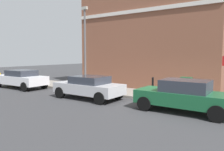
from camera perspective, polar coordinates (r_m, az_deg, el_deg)
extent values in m
plane|color=#38383A|center=(10.92, 13.65, -7.80)|extent=(80.00, 80.00, 0.00)
cube|color=gray|center=(15.52, -4.93, -3.48)|extent=(2.62, 30.00, 0.15)
cube|color=brown|center=(17.95, 12.04, 10.77)|extent=(6.68, 10.22, 8.36)
cube|color=silver|center=(15.09, 7.03, 16.56)|extent=(0.12, 10.22, 0.24)
cube|color=#195933|center=(9.91, 18.25, -5.65)|extent=(1.71, 4.05, 0.58)
cube|color=#2D333D|center=(9.80, 18.79, -2.63)|extent=(1.49, 1.95, 0.52)
cylinder|color=black|center=(9.78, 8.53, -7.33)|extent=(0.23, 0.64, 0.64)
cylinder|color=black|center=(11.18, 12.14, -5.79)|extent=(0.23, 0.64, 0.64)
cylinder|color=black|center=(8.91, 25.86, -9.07)|extent=(0.23, 0.64, 0.64)
cylinder|color=black|center=(10.43, 27.25, -7.08)|extent=(0.23, 0.64, 0.64)
cube|color=#B7B7BC|center=(12.33, -6.22, -3.33)|extent=(1.76, 4.02, 0.56)
cube|color=#2D333D|center=(12.20, -5.89, -1.16)|extent=(1.54, 1.96, 0.43)
cylinder|color=black|center=(12.82, -13.52, -4.39)|extent=(0.23, 0.64, 0.64)
cylinder|color=black|center=(13.93, -8.51, -3.52)|extent=(0.23, 0.64, 0.64)
cylinder|color=black|center=(10.85, -3.23, -6.01)|extent=(0.23, 0.64, 0.64)
cylinder|color=black|center=(12.15, 1.52, -4.77)|extent=(0.23, 0.64, 0.64)
cube|color=silver|center=(17.57, -22.93, -1.04)|extent=(1.80, 4.40, 0.61)
cube|color=#2D333D|center=(17.39, -22.70, 0.60)|extent=(1.55, 2.03, 0.45)
cylinder|color=black|center=(19.40, -23.60, -1.41)|extent=(0.23, 0.64, 0.64)
cylinder|color=black|center=(15.81, -22.03, -2.80)|extent=(0.23, 0.64, 0.64)
cylinder|color=black|center=(16.77, -17.48, -2.20)|extent=(0.23, 0.64, 0.64)
cube|color=#1E4C28|center=(12.20, 18.90, -3.09)|extent=(0.40, 0.55, 1.15)
cube|color=#333333|center=(12.29, 18.82, -5.56)|extent=(0.46, 0.61, 0.08)
cylinder|color=black|center=(12.95, 10.66, -2.86)|extent=(0.12, 0.12, 0.95)
sphere|color=black|center=(12.89, 10.70, -0.68)|extent=(0.14, 0.14, 0.14)
cylinder|color=#59595B|center=(15.80, -7.10, 6.93)|extent=(0.14, 0.14, 5.50)
cube|color=#A5A599|center=(16.14, -7.23, 17.17)|extent=(0.20, 0.44, 0.20)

